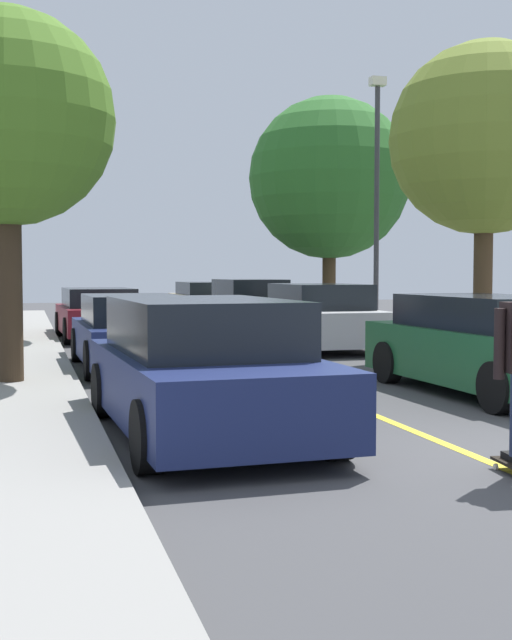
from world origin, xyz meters
name	(u,v)px	position (x,y,z in m)	size (l,w,h in m)	color
ground	(474,456)	(0.00, 0.00, 0.00)	(80.00, 80.00, 0.00)	#424244
center_line	(325,395)	(0.00, 4.00, 0.00)	(0.12, 39.20, 0.01)	gold
parked_car_left_nearest	(204,369)	(-2.22, 1.65, 0.70)	(2.09, 4.35, 1.43)	navy
parked_car_left_near	(131,333)	(-2.21, 7.83, 0.64)	(1.90, 4.29, 1.31)	navy
parked_car_left_far	(99,314)	(-2.21, 14.59, 0.64)	(2.05, 4.29, 1.29)	maroon
parked_car_right_nearest	(487,345)	(2.21, 3.49, 0.69)	(1.95, 4.40, 1.38)	#1E5B33
parked_car_right_near	(319,318)	(2.21, 10.42, 0.70)	(1.99, 4.15, 1.44)	#B7B7BC
parked_car_right_far	(248,306)	(2.22, 16.45, 0.72)	(2.05, 4.31, 1.49)	black
parked_car_right_farthest	(203,300)	(2.22, 22.88, 0.67)	(1.91, 4.04, 1.33)	#BCAD89
street_tree_left_nearest	(7,120)	(-4.21, 5.61, 3.86)	(3.07, 3.07, 5.28)	#3D2D1E
street_tree_left_near	(13,125)	(-4.21, 13.45, 5.10)	(4.51, 4.51, 7.22)	brown
street_tree_right_nearest	(485,140)	(4.21, 7.00, 4.14)	(3.53, 3.53, 5.79)	#4C3823
street_tree_right_near	(330,179)	(4.21, 15.16, 4.30)	(4.49, 4.49, 6.41)	#4C3823
fire_hydrant	(481,341)	(3.71, 6.20, 0.49)	(0.20, 0.20, 0.70)	#B2140F
streetlamp	(377,191)	(3.96, 11.34, 3.59)	(0.36, 0.24, 6.08)	#38383D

